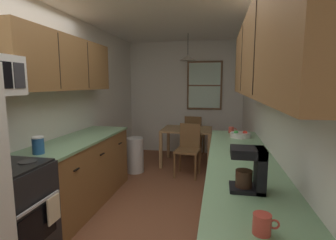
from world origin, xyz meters
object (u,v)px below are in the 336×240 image
Objects in this scene: dining_table at (187,134)px; fruit_bowl at (240,135)px; dining_chair_near at (188,147)px; dining_chair_far at (194,134)px; storage_canister at (38,145)px; coffee_maker at (252,168)px; mug_spare at (231,130)px; stove_range at (5,217)px; mug_by_coffeemaker at (262,224)px; trash_bin at (135,155)px.

dining_table is 3.72× the size of fruit_bowl.
dining_chair_near is 1.00× the size of dining_chair_far.
storage_canister is at bearing -120.43° from dining_chair_near.
coffee_maker reaches higher than fruit_bowl.
dining_table is 1.52m from mug_spare.
storage_canister is (-1.25, -3.37, 0.49)m from dining_chair_far.
mug_by_coffeemaker is at bearing -15.62° from stove_range.
coffee_maker is 0.51m from mug_by_coffeemaker.
coffee_maker is (1.98, -0.05, 0.58)m from stove_range.
trash_bin is 5.21× the size of mug_by_coffeemaker.
trash_bin is 3.60× the size of storage_canister.
dining_chair_far is at bearing 110.88° from mug_spare.
stove_range is at bearing 178.58° from coffee_maker.
mug_spare is (1.96, 1.51, -0.04)m from storage_canister.
dining_table is at bearing 122.29° from mug_spare.
storage_canister is at bearing -98.12° from trash_bin.
dining_chair_far is 2.04m from mug_spare.
mug_by_coffeemaker is 2.53m from mug_spare.
coffee_maker reaches higher than trash_bin.
dining_chair_near is (0.10, -0.61, -0.11)m from dining_table.
coffee_maker is (0.82, -3.28, 0.44)m from dining_table.
dining_table is at bearing 120.03° from fruit_bowl.
trash_bin is (-0.97, -0.05, -0.18)m from dining_chair_near.
dining_chair_near is 3.48× the size of fruit_bowl.
trash_bin is 2.06m from fruit_bowl.
dining_table is 1.07× the size of dining_chair_far.
storage_canister is (-1.27, -2.16, 0.49)m from dining_chair_near.
mug_by_coffeemaker is at bearing -91.08° from coffee_maker.
fruit_bowl is at bearing -69.35° from dining_chair_far.
mug_spare is (1.95, 1.98, 0.47)m from stove_range.
coffee_maker is (0.72, -2.67, 0.55)m from dining_chair_near.
storage_canister is at bearing 90.69° from stove_range.
coffee_maker is 2.55× the size of mug_spare.
dining_chair_far is (-0.02, 1.22, 0.00)m from dining_chair_near.
mug_by_coffeemaker is (-0.01, -0.50, -0.10)m from coffee_maker.
dining_chair_near is 8.01× the size of mug_spare.
dining_chair_near is 1.30m from fruit_bowl.
coffee_maker is (0.74, -3.89, 0.55)m from dining_chair_far.
fruit_bowl is (2.06, 1.22, -0.05)m from storage_canister.
stove_range reaches higher than dining_chair_near.
stove_range reaches higher than mug_spare.
stove_range is at bearing -140.58° from fruit_bowl.
trash_bin is 5.66× the size of mug_spare.
dining_chair_far is at bearing 53.29° from trash_bin.
dining_chair_near is 3.14× the size of coffee_maker.
stove_range is 4.25× the size of fruit_bowl.
dining_table is 0.62m from dining_chair_far.
dining_chair_far is 3.63m from storage_canister.
dining_chair_near is 0.99m from trash_bin.
storage_canister reaches higher than dining_chair_near.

